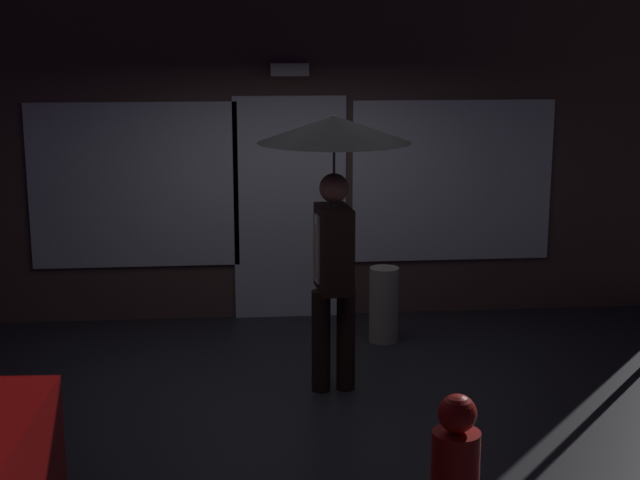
{
  "coord_description": "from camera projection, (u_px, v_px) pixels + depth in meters",
  "views": [
    {
      "loc": [
        -0.55,
        -6.87,
        2.78
      ],
      "look_at": [
        0.11,
        0.15,
        1.23
      ],
      "focal_mm": 52.66,
      "sensor_mm": 36.0,
      "label": 1
    }
  ],
  "objects": [
    {
      "name": "person_with_umbrella",
      "position": [
        334.0,
        173.0,
        7.12
      ],
      "size": [
        1.17,
        1.17,
        2.18
      ],
      "rotation": [
        0.0,
        0.0,
        1.65
      ],
      "color": "black",
      "rests_on": "ground"
    },
    {
      "name": "sidewalk_bollard",
      "position": [
        384.0,
        305.0,
        8.61
      ],
      "size": [
        0.27,
        0.27,
        0.7
      ],
      "primitive_type": "cylinder",
      "color": "#B2A899",
      "rests_on": "ground"
    },
    {
      "name": "ground_plane",
      "position": [
        308.0,
        397.0,
        7.33
      ],
      "size": [
        18.0,
        18.0,
        0.0
      ],
      "primitive_type": "plane",
      "color": "#26262B"
    },
    {
      "name": "building_facade",
      "position": [
        288.0,
        88.0,
        9.13
      ],
      "size": [
        8.45,
        0.48,
        4.59
      ],
      "color": "brown",
      "rests_on": "ground"
    },
    {
      "name": "fire_hydrant",
      "position": [
        455.0,
        470.0,
        5.26
      ],
      "size": [
        0.28,
        0.28,
        0.84
      ],
      "color": "#B21914",
      "rests_on": "ground"
    }
  ]
}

